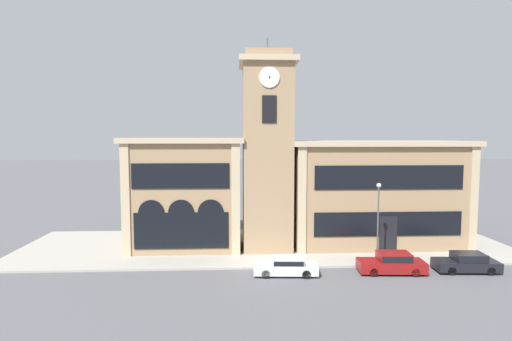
% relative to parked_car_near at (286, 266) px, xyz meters
% --- Properties ---
extents(ground_plane, '(300.00, 300.00, 0.00)m').
position_rel_parked_car_near_xyz_m(ground_plane, '(-0.88, 1.29, -0.66)').
color(ground_plane, '#56565B').
extents(sidewalk_kerb, '(43.33, 12.40, 0.15)m').
position_rel_parked_car_near_xyz_m(sidewalk_kerb, '(-0.88, 7.49, -0.59)').
color(sidewalk_kerb, '#A39E93').
rests_on(sidewalk_kerb, ground_plane).
extents(clock_tower, '(4.85, 4.85, 18.22)m').
position_rel_parked_car_near_xyz_m(clock_tower, '(-0.88, 6.65, 7.89)').
color(clock_tower, '#9E7F5B').
rests_on(clock_tower, ground_plane).
extents(town_hall_left_wing, '(10.30, 7.81, 9.80)m').
position_rel_parked_car_near_xyz_m(town_hall_left_wing, '(-8.06, 8.10, 4.27)').
color(town_hall_left_wing, '#9E7F5B').
rests_on(town_hall_left_wing, ground_plane).
extents(town_hall_right_wing, '(15.99, 7.81, 9.53)m').
position_rel_parked_car_near_xyz_m(town_hall_right_wing, '(9.14, 8.11, 4.13)').
color(town_hall_right_wing, '#9E7F5B').
rests_on(town_hall_right_wing, ground_plane).
extents(parked_car_near, '(4.66, 2.04, 1.26)m').
position_rel_parked_car_near_xyz_m(parked_car_near, '(0.00, 0.00, 0.00)').
color(parked_car_near, silver).
rests_on(parked_car_near, ground_plane).
extents(parked_car_mid, '(4.84, 2.08, 1.51)m').
position_rel_parked_car_near_xyz_m(parked_car_mid, '(7.72, -0.00, 0.12)').
color(parked_car_mid, maroon).
rests_on(parked_car_mid, ground_plane).
extents(parked_car_far, '(4.59, 2.02, 1.40)m').
position_rel_parked_car_near_xyz_m(parked_car_far, '(13.31, -0.00, 0.06)').
color(parked_car_far, black).
rests_on(parked_car_far, ground_plane).
extents(street_lamp, '(0.36, 0.36, 6.24)m').
position_rel_parked_car_near_xyz_m(street_lamp, '(7.24, 1.74, 3.54)').
color(street_lamp, '#4C4C51').
rests_on(street_lamp, sidewalk_kerb).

